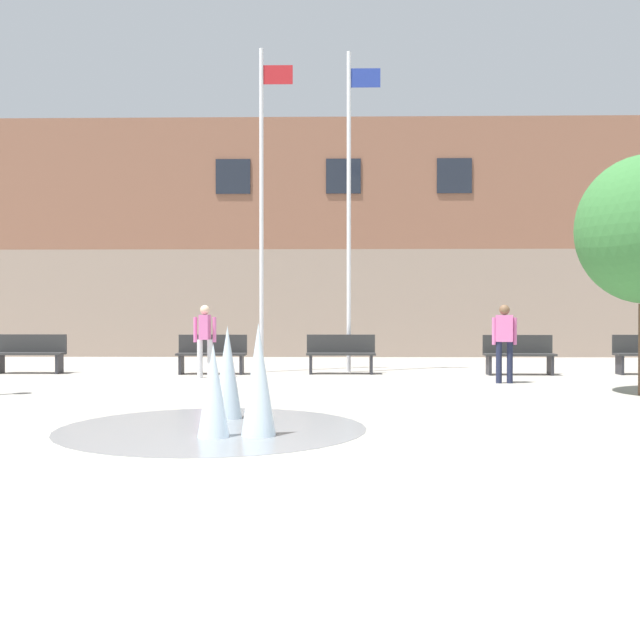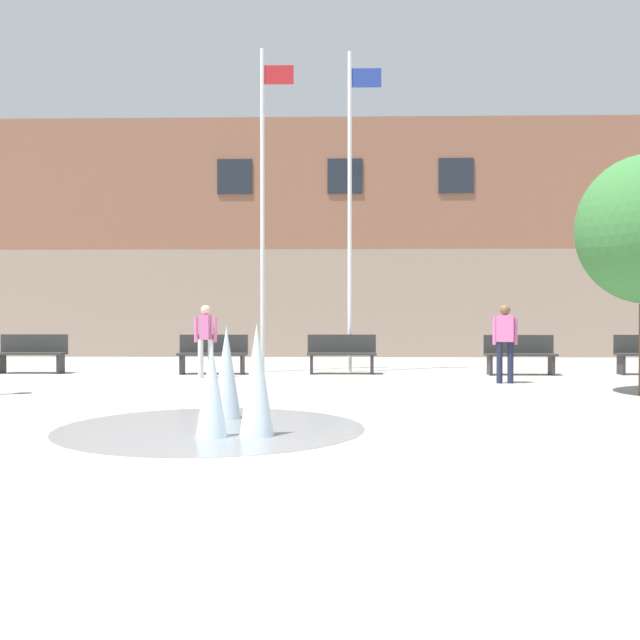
{
  "view_description": "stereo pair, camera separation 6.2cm",
  "coord_description": "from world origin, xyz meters",
  "px_view_note": "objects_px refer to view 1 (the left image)",
  "views": [
    {
      "loc": [
        -0.28,
        -5.77,
        1.45
      ],
      "look_at": [
        -0.54,
        7.48,
        1.3
      ],
      "focal_mm": 42.0,
      "sensor_mm": 36.0,
      "label": 1
    },
    {
      "loc": [
        -0.22,
        -5.77,
        1.45
      ],
      "look_at": [
        -0.54,
        7.48,
        1.3
      ],
      "focal_mm": 42.0,
      "sensor_mm": 36.0,
      "label": 2
    }
  ],
  "objects_px": {
    "adult_watching": "(205,335)",
    "flagpole_right": "(350,202)",
    "park_bench_center": "(341,353)",
    "flagpole_left": "(263,200)",
    "park_bench_left_of_flagpoles": "(31,353)",
    "adult_in_red": "(504,337)",
    "park_bench_under_left_flagpole": "(212,353)",
    "park_bench_under_right_flagpole": "(519,354)"
  },
  "relations": [
    {
      "from": "park_bench_left_of_flagpoles",
      "to": "adult_watching",
      "type": "bearing_deg",
      "value": -14.88
    },
    {
      "from": "park_bench_under_left_flagpole",
      "to": "flagpole_right",
      "type": "xyz_separation_m",
      "value": [
        3.21,
        0.6,
        3.58
      ]
    },
    {
      "from": "flagpole_left",
      "to": "park_bench_left_of_flagpoles",
      "type": "bearing_deg",
      "value": -175.02
    },
    {
      "from": "park_bench_under_right_flagpole",
      "to": "flagpole_left",
      "type": "xyz_separation_m",
      "value": [
        -5.94,
        0.67,
        3.63
      ]
    },
    {
      "from": "park_bench_center",
      "to": "flagpole_right",
      "type": "relative_size",
      "value": 0.21
    },
    {
      "from": "park_bench_under_right_flagpole",
      "to": "adult_in_red",
      "type": "height_order",
      "value": "adult_in_red"
    },
    {
      "from": "park_bench_under_right_flagpole",
      "to": "flagpole_right",
      "type": "xyz_separation_m",
      "value": [
        -3.85,
        0.67,
        3.58
      ]
    },
    {
      "from": "park_bench_under_right_flagpole",
      "to": "flagpole_left",
      "type": "relative_size",
      "value": 0.21
    },
    {
      "from": "park_bench_under_left_flagpole",
      "to": "adult_watching",
      "type": "xyz_separation_m",
      "value": [
        0.01,
        -1.01,
        0.45
      ]
    },
    {
      "from": "park_bench_left_of_flagpoles",
      "to": "flagpole_right",
      "type": "height_order",
      "value": "flagpole_right"
    },
    {
      "from": "adult_watching",
      "to": "flagpole_left",
      "type": "xyz_separation_m",
      "value": [
        1.11,
        1.62,
        3.17
      ]
    },
    {
      "from": "park_bench_under_right_flagpole",
      "to": "flagpole_right",
      "type": "distance_m",
      "value": 5.31
    },
    {
      "from": "adult_in_red",
      "to": "adult_watching",
      "type": "bearing_deg",
      "value": -175.09
    },
    {
      "from": "flagpole_left",
      "to": "flagpole_right",
      "type": "distance_m",
      "value": 2.09
    },
    {
      "from": "park_bench_center",
      "to": "adult_in_red",
      "type": "distance_m",
      "value": 4.0
    },
    {
      "from": "adult_watching",
      "to": "flagpole_left",
      "type": "bearing_deg",
      "value": -31.48
    },
    {
      "from": "park_bench_center",
      "to": "adult_watching",
      "type": "xyz_separation_m",
      "value": [
        -2.98,
        -1.14,
        0.45
      ]
    },
    {
      "from": "park_bench_left_of_flagpoles",
      "to": "adult_in_red",
      "type": "relative_size",
      "value": 1.01
    },
    {
      "from": "park_bench_under_left_flagpole",
      "to": "park_bench_left_of_flagpoles",
      "type": "bearing_deg",
      "value": 178.26
    },
    {
      "from": "park_bench_left_of_flagpoles",
      "to": "adult_in_red",
      "type": "xyz_separation_m",
      "value": [
        10.57,
        -2.23,
        0.45
      ]
    },
    {
      "from": "park_bench_left_of_flagpoles",
      "to": "park_bench_center",
      "type": "xyz_separation_m",
      "value": [
        7.28,
        -0.0,
        0.0
      ]
    },
    {
      "from": "adult_watching",
      "to": "flagpole_right",
      "type": "xyz_separation_m",
      "value": [
        3.2,
        1.62,
        3.13
      ]
    },
    {
      "from": "adult_watching",
      "to": "flagpole_right",
      "type": "relative_size",
      "value": 0.21
    },
    {
      "from": "park_bench_under_right_flagpole",
      "to": "adult_in_red",
      "type": "distance_m",
      "value": 2.23
    },
    {
      "from": "adult_watching",
      "to": "adult_in_red",
      "type": "bearing_deg",
      "value": -96.79
    },
    {
      "from": "adult_in_red",
      "to": "flagpole_left",
      "type": "xyz_separation_m",
      "value": [
        -5.15,
        2.71,
        3.17
      ]
    },
    {
      "from": "park_bench_left_of_flagpoles",
      "to": "park_bench_center",
      "type": "distance_m",
      "value": 7.28
    },
    {
      "from": "park_bench_left_of_flagpoles",
      "to": "park_bench_center",
      "type": "height_order",
      "value": "same"
    },
    {
      "from": "park_bench_center",
      "to": "flagpole_right",
      "type": "xyz_separation_m",
      "value": [
        0.22,
        0.47,
        3.58
      ]
    },
    {
      "from": "park_bench_center",
      "to": "flagpole_left",
      "type": "distance_m",
      "value": 4.11
    },
    {
      "from": "park_bench_left_of_flagpoles",
      "to": "park_bench_under_right_flagpole",
      "type": "bearing_deg",
      "value": -1.01
    },
    {
      "from": "adult_watching",
      "to": "flagpole_left",
      "type": "height_order",
      "value": "flagpole_left"
    },
    {
      "from": "park_bench_under_right_flagpole",
      "to": "park_bench_center",
      "type": "bearing_deg",
      "value": 177.19
    },
    {
      "from": "flagpole_left",
      "to": "park_bench_under_left_flagpole",
      "type": "bearing_deg",
      "value": -151.86
    },
    {
      "from": "park_bench_left_of_flagpoles",
      "to": "park_bench_under_left_flagpole",
      "type": "relative_size",
      "value": 1.0
    },
    {
      "from": "adult_in_red",
      "to": "park_bench_under_right_flagpole",
      "type": "bearing_deg",
      "value": 83.53
    },
    {
      "from": "park_bench_under_right_flagpole",
      "to": "flagpole_left",
      "type": "height_order",
      "value": "flagpole_left"
    },
    {
      "from": "park_bench_left_of_flagpoles",
      "to": "park_bench_under_right_flagpole",
      "type": "relative_size",
      "value": 1.0
    },
    {
      "from": "adult_watching",
      "to": "flagpole_right",
      "type": "height_order",
      "value": "flagpole_right"
    },
    {
      "from": "adult_watching",
      "to": "flagpole_right",
      "type": "distance_m",
      "value": 4.76
    },
    {
      "from": "flagpole_left",
      "to": "flagpole_right",
      "type": "height_order",
      "value": "flagpole_left"
    },
    {
      "from": "park_bench_under_left_flagpole",
      "to": "park_bench_center",
      "type": "relative_size",
      "value": 1.0
    }
  ]
}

